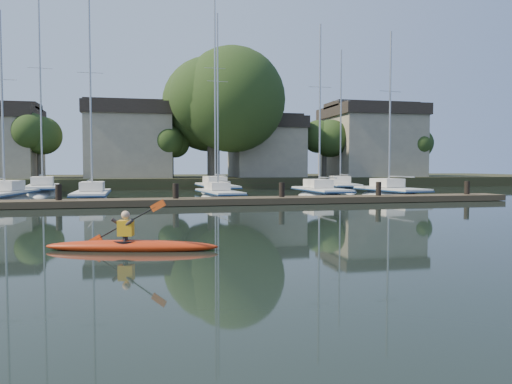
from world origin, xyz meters
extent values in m
plane|color=black|center=(0.00, 0.00, 0.00)|extent=(160.00, 160.00, 0.00)
ellipsoid|color=#B82E0E|center=(-5.03, -0.40, 0.10)|extent=(4.43, 1.64, 0.33)
cylinder|color=black|center=(-5.17, -0.36, 0.21)|extent=(0.80, 0.80, 0.09)
imported|color=#2C272A|center=(-5.17, -0.36, 0.56)|extent=(0.31, 0.39, 0.96)
cube|color=gold|center=(-5.17, -0.36, 0.57)|extent=(0.43, 0.36, 0.39)
sphere|color=tan|center=(-5.17, -0.36, 0.90)|extent=(0.22, 0.22, 0.22)
cube|color=#463728|center=(0.00, 14.00, 0.20)|extent=(34.00, 2.00, 0.35)
cylinder|color=black|center=(-9.00, 14.00, 0.30)|extent=(0.32, 0.32, 1.80)
cylinder|color=black|center=(-3.00, 14.00, 0.30)|extent=(0.32, 0.32, 1.80)
cylinder|color=black|center=(3.00, 14.00, 0.30)|extent=(0.32, 0.32, 1.80)
cylinder|color=black|center=(9.00, 14.00, 0.30)|extent=(0.32, 0.32, 1.80)
cylinder|color=black|center=(15.00, 14.00, 0.30)|extent=(0.32, 0.32, 1.80)
ellipsoid|color=silver|center=(-12.82, 18.64, -0.37)|extent=(3.15, 8.18, 2.02)
cube|color=silver|center=(-12.82, 18.64, 0.58)|extent=(2.87, 6.74, 0.15)
cube|color=navy|center=(-12.82, 18.64, 0.50)|extent=(2.98, 6.91, 0.09)
cube|color=silver|center=(-12.77, 19.12, 0.98)|extent=(1.74, 2.39, 0.58)
cylinder|color=#9EA0A5|center=(-12.79, 18.88, 5.96)|extent=(0.13, 0.13, 10.64)
cylinder|color=#9EA0A5|center=(-12.79, 18.88, 7.23)|extent=(1.69, 0.23, 0.03)
ellipsoid|color=silver|center=(-7.80, 18.64, -0.34)|extent=(2.18, 8.32, 1.85)
cube|color=silver|center=(-7.80, 18.64, 0.54)|extent=(2.06, 6.83, 0.14)
cube|color=navy|center=(-7.80, 18.64, 0.46)|extent=(2.14, 6.99, 0.08)
cube|color=silver|center=(-7.81, 19.13, 0.90)|extent=(1.40, 2.34, 0.54)
cylinder|color=#9EA0A5|center=(-7.81, 18.88, 6.44)|extent=(0.12, 0.12, 11.70)
cylinder|color=#9EA0A5|center=(-7.78, 17.39, 1.32)|extent=(0.13, 3.15, 0.08)
cylinder|color=#9EA0A5|center=(-7.81, 18.88, 7.84)|extent=(1.56, 0.05, 0.03)
ellipsoid|color=silver|center=(0.12, 18.95, -0.31)|extent=(2.66, 8.11, 1.68)
cube|color=silver|center=(0.12, 18.95, 0.49)|extent=(2.43, 6.67, 0.12)
cube|color=navy|center=(0.12, 18.95, 0.42)|extent=(2.51, 6.84, 0.07)
cube|color=silver|center=(0.07, 19.43, 0.81)|extent=(1.46, 2.34, 0.49)
cylinder|color=#9EA0A5|center=(0.10, 19.19, 6.28)|extent=(0.11, 0.11, 11.50)
cylinder|color=#9EA0A5|center=(0.24, 17.76, 1.19)|extent=(0.38, 3.02, 0.07)
cylinder|color=#9EA0A5|center=(0.10, 19.19, 7.66)|extent=(1.41, 0.17, 0.03)
ellipsoid|color=silver|center=(7.21, 19.08, -0.36)|extent=(2.26, 8.18, 1.94)
cube|color=silver|center=(7.21, 19.08, 0.56)|extent=(2.14, 6.71, 0.14)
cube|color=navy|center=(7.21, 19.08, 0.48)|extent=(2.22, 6.88, 0.08)
cube|color=silver|center=(7.20, 19.57, 0.94)|extent=(1.46, 2.30, 0.56)
cylinder|color=#9EA0A5|center=(7.20, 19.32, 6.21)|extent=(0.12, 0.12, 11.21)
cylinder|color=#9EA0A5|center=(7.23, 17.86, 1.38)|extent=(0.13, 3.10, 0.08)
cylinder|color=#9EA0A5|center=(7.20, 19.32, 7.56)|extent=(1.63, 0.06, 0.03)
ellipsoid|color=silver|center=(11.92, 17.99, -0.37)|extent=(3.16, 7.70, 2.03)
cube|color=silver|center=(11.92, 17.99, 0.59)|extent=(2.89, 6.35, 0.15)
cube|color=navy|center=(11.92, 17.99, 0.50)|extent=(2.99, 6.51, 0.09)
cube|color=silver|center=(11.86, 18.44, 0.98)|extent=(1.75, 2.26, 0.59)
cylinder|color=#9EA0A5|center=(11.89, 18.21, 5.98)|extent=(0.13, 0.13, 10.68)
cylinder|color=#9EA0A5|center=(12.06, 16.88, 1.44)|extent=(0.44, 2.83, 0.09)
cylinder|color=#9EA0A5|center=(11.89, 18.21, 7.26)|extent=(1.70, 0.25, 0.03)
ellipsoid|color=silver|center=(-12.22, 27.27, -0.39)|extent=(3.58, 10.16, 2.10)
cube|color=silver|center=(-12.22, 27.27, 0.61)|extent=(3.24, 8.37, 0.15)
cube|color=navy|center=(-12.22, 27.27, 0.52)|extent=(3.35, 8.58, 0.09)
cube|color=silver|center=(-12.30, 27.86, 1.02)|extent=(1.89, 2.96, 0.61)
cylinder|color=#9EA0A5|center=(-12.26, 27.56, 7.85)|extent=(0.13, 0.13, 14.37)
cylinder|color=#9EA0A5|center=(-12.03, 25.79, 1.49)|extent=(0.57, 3.76, 0.09)
cylinder|color=#9EA0A5|center=(-12.26, 27.56, 9.57)|extent=(1.76, 0.26, 0.03)
ellipsoid|color=silver|center=(1.06, 26.74, -0.38)|extent=(2.70, 10.89, 2.05)
cube|color=silver|center=(1.06, 26.74, 0.59)|extent=(2.51, 8.94, 0.15)
cube|color=navy|center=(1.06, 26.74, 0.51)|extent=(2.61, 9.16, 0.09)
cube|color=silver|center=(1.03, 27.39, 0.99)|extent=(1.63, 3.09, 0.59)
cylinder|color=#9EA0A5|center=(1.04, 27.06, 8.22)|extent=(0.13, 0.13, 15.14)
cylinder|color=#9EA0A5|center=(1.12, 25.12, 1.46)|extent=(0.25, 4.11, 0.09)
cylinder|color=#9EA0A5|center=(1.04, 27.06, 10.03)|extent=(1.73, 0.10, 0.03)
ellipsoid|color=silver|center=(12.06, 27.23, -0.37)|extent=(3.59, 8.65, 1.99)
cube|color=silver|center=(12.06, 27.23, 0.58)|extent=(3.23, 7.14, 0.15)
cube|color=navy|center=(12.06, 27.23, 0.49)|extent=(3.34, 7.32, 0.08)
cube|color=silver|center=(12.15, 27.73, 0.97)|extent=(1.84, 2.57, 0.58)
cylinder|color=#9EA0A5|center=(12.11, 27.48, 6.40)|extent=(0.13, 0.13, 11.55)
cylinder|color=#9EA0A5|center=(11.85, 25.99, 1.42)|extent=(0.62, 3.16, 0.08)
cylinder|color=#9EA0A5|center=(12.11, 27.48, 7.79)|extent=(1.66, 0.31, 0.03)
cube|color=#222F17|center=(0.00, 44.00, 0.50)|extent=(90.00, 24.00, 1.00)
cube|color=gray|center=(-6.00, 38.00, 4.00)|extent=(8.00, 8.00, 6.00)
cube|color=#2F2722|center=(-6.00, 38.00, 7.60)|extent=(8.40, 8.40, 1.20)
cube|color=gray|center=(8.00, 38.00, 3.50)|extent=(7.00, 7.00, 5.00)
cube|color=#2F2722|center=(8.00, 38.00, 6.60)|extent=(7.35, 7.35, 1.20)
cube|color=gray|center=(20.00, 38.00, 4.25)|extent=(9.00, 9.00, 6.50)
cube|color=#2F2722|center=(20.00, 38.00, 8.10)|extent=(9.45, 9.45, 1.20)
cylinder|color=#524C41|center=(2.00, 35.00, 3.50)|extent=(1.20, 1.20, 5.00)
sphere|color=black|center=(2.00, 35.00, 8.50)|extent=(8.50, 8.50, 8.50)
cylinder|color=#524C41|center=(-14.00, 36.00, 2.50)|extent=(0.48, 0.48, 3.00)
sphere|color=black|center=(-14.00, 36.00, 5.00)|extent=(3.40, 3.40, 3.40)
cylinder|color=#524C41|center=(-2.00, 35.50, 2.40)|extent=(0.38, 0.38, 2.80)
sphere|color=black|center=(-2.00, 35.50, 4.60)|extent=(2.72, 2.72, 2.72)
cylinder|color=#524C41|center=(14.00, 36.50, 2.60)|extent=(0.50, 0.50, 3.20)
sphere|color=black|center=(14.00, 36.50, 5.25)|extent=(3.57, 3.57, 3.57)
cylinder|color=#524C41|center=(24.00, 35.00, 2.30)|extent=(0.41, 0.41, 2.60)
sphere|color=black|center=(24.00, 35.00, 4.45)|extent=(2.89, 2.89, 2.89)
camera|label=1|loc=(-4.73, -13.37, 2.15)|focal=35.00mm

